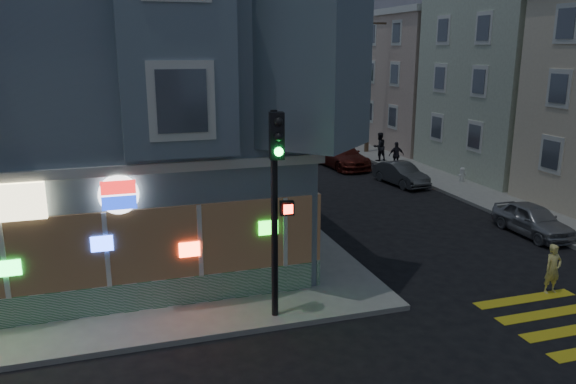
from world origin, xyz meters
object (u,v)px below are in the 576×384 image
street_tree_far (303,83)px  pedestrian_a (379,147)px  pedestrian_b (396,155)px  traffic_signal (277,182)px  street_tree_near (337,89)px  running_child (553,269)px  parked_car_a (533,220)px  fire_hydrant (462,174)px  utility_pole (369,82)px  parked_car_c (341,155)px  parked_car_d (312,142)px  parked_car_b (401,174)px

street_tree_far → pedestrian_a: bearing=-92.8°
pedestrian_b → traffic_signal: 20.19m
pedestrian_b → street_tree_far: bearing=-86.1°
street_tree_far → pedestrian_b: size_ratio=3.43×
street_tree_near → running_child: size_ratio=3.56×
running_child → pedestrian_b: (3.78, 16.66, 0.18)m
parked_car_a → street_tree_far: bearing=88.3°
street_tree_far → fire_hydrant: bearing=-88.1°
pedestrian_b → fire_hydrant: size_ratio=2.03×
street_tree_far → pedestrian_b: (-0.90, -19.54, -3.01)m
running_child → utility_pole: bearing=77.8°
pedestrian_b → parked_car_a: pedestrian_b is taller
parked_car_c → parked_car_d: 5.20m
parked_car_a → fire_hydrant: 8.32m
parked_car_b → parked_car_a: bearing=-91.8°
parked_car_a → parked_car_b: bearing=96.6°
utility_pole → parked_car_c: size_ratio=1.83×
pedestrian_a → parked_car_a: bearing=76.5°
street_tree_near → utility_pole: bearing=-91.9°
utility_pole → running_child: size_ratio=6.05×
running_child → street_tree_far: bearing=81.8°
parked_car_d → pedestrian_b: bearing=-67.3°
utility_pole → street_tree_far: utility_pole is taller
street_tree_near → parked_car_a: size_ratio=1.49×
utility_pole → running_child: utility_pole is taller
pedestrian_a → parked_car_c: (-2.75, -0.39, -0.32)m
street_tree_far → parked_car_d: 13.32m
parked_car_a → traffic_signal: (-11.37, -3.91, 3.18)m
parked_car_c → fire_hydrant: 7.47m
pedestrian_b → fire_hydrant: 4.46m
fire_hydrant → parked_car_b: bearing=165.2°
parked_car_d → traffic_signal: traffic_signal is taller
street_tree_near → parked_car_a: (-1.50, -23.64, -3.33)m
parked_car_d → traffic_signal: size_ratio=0.94×
traffic_signal → fire_hydrant: bearing=48.9°
street_tree_near → traffic_signal: (-12.87, -27.55, -0.15)m
parked_car_b → traffic_signal: size_ratio=0.66×
street_tree_near → parked_car_b: (-2.36, -14.81, -3.35)m
pedestrian_a → traffic_signal: 22.09m
parked_car_c → fire_hydrant: size_ratio=6.46×
running_child → fire_hydrant: size_ratio=1.95×
running_child → pedestrian_b: pedestrian_b is taller
street_tree_near → fire_hydrant: (0.80, -15.65, -3.38)m
pedestrian_b → parked_car_b: (-1.46, -3.27, -0.33)m
running_child → traffic_signal: bearing=174.7°
fire_hydrant → parked_car_d: bearing=111.4°
running_child → pedestrian_a: size_ratio=0.84×
pedestrian_b → running_child: bearing=83.7°
pedestrian_a → fire_hydrant: pedestrian_a is taller
street_tree_far → pedestrian_a: 17.48m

